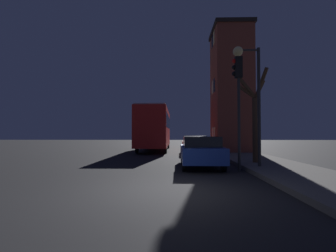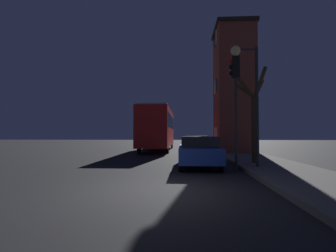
{
  "view_description": "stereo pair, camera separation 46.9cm",
  "coord_description": "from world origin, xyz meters",
  "px_view_note": "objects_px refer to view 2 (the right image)",
  "views": [
    {
      "loc": [
        0.53,
        -7.29,
        1.59
      ],
      "look_at": [
        0.05,
        8.51,
        2.05
      ],
      "focal_mm": 28.0,
      "sensor_mm": 36.0,
      "label": 1
    },
    {
      "loc": [
        1.0,
        -7.27,
        1.59
      ],
      "look_at": [
        0.05,
        8.51,
        2.05
      ],
      "focal_mm": 28.0,
      "sensor_mm": 36.0,
      "label": 2
    }
  ],
  "objects_px": {
    "car_mid_lane": "(197,144)",
    "traffic_light": "(235,89)",
    "streetlamp": "(247,80)",
    "car_near_lane": "(199,151)",
    "bare_tree": "(254,119)",
    "bus": "(158,126)"
  },
  "relations": [
    {
      "from": "car_mid_lane",
      "to": "bare_tree",
      "type": "bearing_deg",
      "value": -72.44
    },
    {
      "from": "streetlamp",
      "to": "car_near_lane",
      "type": "distance_m",
      "value": 3.91
    },
    {
      "from": "car_mid_lane",
      "to": "traffic_light",
      "type": "bearing_deg",
      "value": -83.45
    },
    {
      "from": "bare_tree",
      "to": "car_near_lane",
      "type": "height_order",
      "value": "bare_tree"
    },
    {
      "from": "streetlamp",
      "to": "bare_tree",
      "type": "xyz_separation_m",
      "value": [
        0.7,
        1.53,
        -1.61
      ]
    },
    {
      "from": "traffic_light",
      "to": "bus",
      "type": "relative_size",
      "value": 0.42
    },
    {
      "from": "car_near_lane",
      "to": "bare_tree",
      "type": "bearing_deg",
      "value": 10.57
    },
    {
      "from": "traffic_light",
      "to": "car_near_lane",
      "type": "height_order",
      "value": "traffic_light"
    },
    {
      "from": "streetlamp",
      "to": "traffic_light",
      "type": "relative_size",
      "value": 1.09
    },
    {
      "from": "traffic_light",
      "to": "car_mid_lane",
      "type": "bearing_deg",
      "value": 96.55
    },
    {
      "from": "bus",
      "to": "bare_tree",
      "type": "bearing_deg",
      "value": -63.21
    },
    {
      "from": "bus",
      "to": "car_near_lane",
      "type": "relative_size",
      "value": 2.41
    },
    {
      "from": "bare_tree",
      "to": "car_mid_lane",
      "type": "relative_size",
      "value": 1.09
    },
    {
      "from": "traffic_light",
      "to": "bare_tree",
      "type": "height_order",
      "value": "traffic_light"
    },
    {
      "from": "traffic_light",
      "to": "bare_tree",
      "type": "bearing_deg",
      "value": 57.03
    },
    {
      "from": "car_mid_lane",
      "to": "car_near_lane",
      "type": "bearing_deg",
      "value": -92.19
    },
    {
      "from": "traffic_light",
      "to": "bus",
      "type": "distance_m",
      "value": 14.6
    },
    {
      "from": "bare_tree",
      "to": "car_mid_lane",
      "type": "distance_m",
      "value": 8.28
    },
    {
      "from": "streetlamp",
      "to": "traffic_light",
      "type": "distance_m",
      "value": 0.95
    },
    {
      "from": "car_mid_lane",
      "to": "streetlamp",
      "type": "bearing_deg",
      "value": -79.34
    },
    {
      "from": "bare_tree",
      "to": "car_mid_lane",
      "type": "height_order",
      "value": "bare_tree"
    },
    {
      "from": "bare_tree",
      "to": "bus",
      "type": "height_order",
      "value": "bare_tree"
    }
  ]
}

